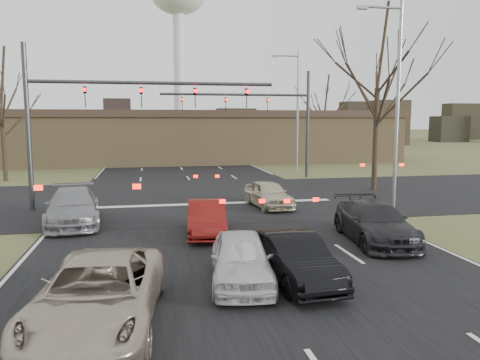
{
  "coord_description": "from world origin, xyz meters",
  "views": [
    {
      "loc": [
        -2.88,
        -10.96,
        4.41
      ],
      "look_at": [
        0.69,
        7.23,
        2.0
      ],
      "focal_mm": 35.0,
      "sensor_mm": 36.0,
      "label": 1
    }
  ],
  "objects_px": {
    "streetlight_right_near": "(395,95)",
    "car_silver_suv": "(98,294)",
    "mast_arm_near": "(98,106)",
    "car_grey_ahead": "(73,207)",
    "car_black_hatch": "(294,259)",
    "car_silver_ahead": "(268,194)",
    "building": "(196,136)",
    "car_white_sedan": "(241,258)",
    "streetlight_right_far": "(296,105)",
    "car_red_ahead": "(207,218)",
    "mast_arm_far": "(272,111)",
    "water_tower": "(178,3)",
    "car_charcoal_sedan": "(375,222)"
  },
  "relations": [
    {
      "from": "car_silver_ahead",
      "to": "mast_arm_far",
      "type": "bearing_deg",
      "value": 67.49
    },
    {
      "from": "streetlight_right_near",
      "to": "car_grey_ahead",
      "type": "bearing_deg",
      "value": -177.79
    },
    {
      "from": "car_black_hatch",
      "to": "streetlight_right_near",
      "type": "bearing_deg",
      "value": 43.9
    },
    {
      "from": "car_grey_ahead",
      "to": "car_white_sedan",
      "type": "bearing_deg",
      "value": -63.08
    },
    {
      "from": "mast_arm_far",
      "to": "car_red_ahead",
      "type": "relative_size",
      "value": 2.78
    },
    {
      "from": "car_black_hatch",
      "to": "car_grey_ahead",
      "type": "height_order",
      "value": "car_grey_ahead"
    },
    {
      "from": "water_tower",
      "to": "car_red_ahead",
      "type": "bearing_deg",
      "value": -93.41
    },
    {
      "from": "streetlight_right_far",
      "to": "car_white_sedan",
      "type": "relative_size",
      "value": 2.49
    },
    {
      "from": "streetlight_right_far",
      "to": "car_silver_ahead",
      "type": "distance_m",
      "value": 17.37
    },
    {
      "from": "car_red_ahead",
      "to": "car_silver_ahead",
      "type": "relative_size",
      "value": 1.01
    },
    {
      "from": "car_silver_ahead",
      "to": "streetlight_right_far",
      "type": "bearing_deg",
      "value": 60.77
    },
    {
      "from": "water_tower",
      "to": "car_red_ahead",
      "type": "xyz_separation_m",
      "value": [
        -6.76,
        -113.48,
        -34.81
      ]
    },
    {
      "from": "building",
      "to": "mast_arm_far",
      "type": "relative_size",
      "value": 3.81
    },
    {
      "from": "mast_arm_far",
      "to": "car_black_hatch",
      "type": "xyz_separation_m",
      "value": [
        -5.27,
        -22.2,
        -4.35
      ]
    },
    {
      "from": "mast_arm_near",
      "to": "streetlight_right_far",
      "type": "distance_m",
      "value": 20.2
    },
    {
      "from": "streetlight_right_near",
      "to": "car_white_sedan",
      "type": "bearing_deg",
      "value": -136.06
    },
    {
      "from": "streetlight_right_near",
      "to": "car_grey_ahead",
      "type": "distance_m",
      "value": 15.68
    },
    {
      "from": "streetlight_right_near",
      "to": "car_black_hatch",
      "type": "bearing_deg",
      "value": -130.7
    },
    {
      "from": "car_black_hatch",
      "to": "car_red_ahead",
      "type": "xyz_separation_m",
      "value": [
        -1.67,
        5.72,
        -0.0
      ]
    },
    {
      "from": "car_red_ahead",
      "to": "streetlight_right_near",
      "type": "bearing_deg",
      "value": 25.9
    },
    {
      "from": "streetlight_right_far",
      "to": "car_red_ahead",
      "type": "relative_size",
      "value": 2.5
    },
    {
      "from": "mast_arm_near",
      "to": "car_red_ahead",
      "type": "relative_size",
      "value": 3.03
    },
    {
      "from": "building",
      "to": "car_white_sedan",
      "type": "xyz_separation_m",
      "value": [
        -2.5,
        -36.98,
        -1.98
      ]
    },
    {
      "from": "car_silver_suv",
      "to": "car_white_sedan",
      "type": "bearing_deg",
      "value": 36.73
    },
    {
      "from": "streetlight_right_near",
      "to": "car_red_ahead",
      "type": "height_order",
      "value": "streetlight_right_near"
    },
    {
      "from": "mast_arm_near",
      "to": "streetlight_right_near",
      "type": "relative_size",
      "value": 1.21
    },
    {
      "from": "building",
      "to": "car_charcoal_sedan",
      "type": "distance_m",
      "value": 33.84
    },
    {
      "from": "mast_arm_near",
      "to": "car_grey_ahead",
      "type": "height_order",
      "value": "mast_arm_near"
    },
    {
      "from": "water_tower",
      "to": "streetlight_right_near",
      "type": "relative_size",
      "value": 4.45
    },
    {
      "from": "car_grey_ahead",
      "to": "car_silver_ahead",
      "type": "xyz_separation_m",
      "value": [
        9.08,
        2.16,
        -0.08
      ]
    },
    {
      "from": "building",
      "to": "water_tower",
      "type": "distance_m",
      "value": 88.41
    },
    {
      "from": "mast_arm_far",
      "to": "car_silver_ahead",
      "type": "relative_size",
      "value": 2.8
    },
    {
      "from": "streetlight_right_far",
      "to": "car_white_sedan",
      "type": "xyz_separation_m",
      "value": [
        -9.82,
        -25.98,
        -4.9
      ]
    },
    {
      "from": "streetlight_right_far",
      "to": "mast_arm_near",
      "type": "bearing_deg",
      "value": -136.11
    },
    {
      "from": "car_black_hatch",
      "to": "building",
      "type": "bearing_deg",
      "value": 82.92
    },
    {
      "from": "car_white_sedan",
      "to": "car_grey_ahead",
      "type": "height_order",
      "value": "car_grey_ahead"
    },
    {
      "from": "car_silver_ahead",
      "to": "car_grey_ahead",
      "type": "bearing_deg",
      "value": -173.57
    },
    {
      "from": "streetlight_right_near",
      "to": "car_silver_ahead",
      "type": "relative_size",
      "value": 2.52
    },
    {
      "from": "mast_arm_near",
      "to": "car_charcoal_sedan",
      "type": "height_order",
      "value": "mast_arm_near"
    },
    {
      "from": "mast_arm_far",
      "to": "streetlight_right_near",
      "type": "height_order",
      "value": "streetlight_right_near"
    },
    {
      "from": "mast_arm_near",
      "to": "car_silver_ahead",
      "type": "bearing_deg",
      "value": -9.78
    },
    {
      "from": "streetlight_right_near",
      "to": "car_black_hatch",
      "type": "distance_m",
      "value": 13.09
    },
    {
      "from": "streetlight_right_near",
      "to": "mast_arm_near",
      "type": "bearing_deg",
      "value": 167.95
    },
    {
      "from": "streetlight_right_far",
      "to": "car_black_hatch",
      "type": "bearing_deg",
      "value": -107.8
    },
    {
      "from": "streetlight_right_near",
      "to": "car_silver_suv",
      "type": "distance_m",
      "value": 17.62
    },
    {
      "from": "water_tower",
      "to": "building",
      "type": "bearing_deg",
      "value": -92.79
    },
    {
      "from": "water_tower",
      "to": "mast_arm_far",
      "type": "relative_size",
      "value": 4.0
    },
    {
      "from": "streetlight_right_near",
      "to": "car_silver_suv",
      "type": "height_order",
      "value": "streetlight_right_near"
    },
    {
      "from": "building",
      "to": "streetlight_right_near",
      "type": "relative_size",
      "value": 4.24
    },
    {
      "from": "mast_arm_far",
      "to": "car_white_sedan",
      "type": "xyz_separation_m",
      "value": [
        -6.68,
        -21.98,
        -4.33
      ]
    }
  ]
}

